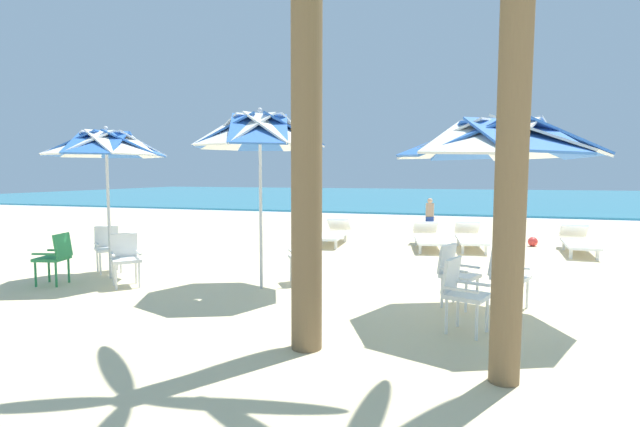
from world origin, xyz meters
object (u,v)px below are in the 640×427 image
Objects in this scene: sun_lounger_1 at (470,237)px; beachgoer_seated at (430,214)px; plastic_chair_2 at (506,273)px; beach_ball at (533,242)px; plastic_chair_4 at (56,255)px; beach_umbrella_2 at (106,146)px; plastic_chair_1 at (462,290)px; palm_tree_1 at (518,2)px; sun_lounger_0 at (579,241)px; sun_lounger_3 at (333,233)px; plastic_chair_3 at (304,255)px; palm_tree_0 at (308,81)px; plastic_chair_5 at (108,246)px; beach_umbrella_1 at (260,133)px; plastic_chair_6 at (125,256)px; beach_umbrella_0 at (499,140)px; plastic_chair_0 at (455,271)px; sun_lounger_2 at (428,237)px.

beachgoer_seated is (-1.53, 6.74, 0.01)m from sun_lounger_1.
plastic_chair_2 is 3.58× the size of beach_ball.
beach_umbrella_2 is at bearing 54.78° from plastic_chair_4.
palm_tree_1 is (0.40, -1.48, 2.74)m from plastic_chair_1.
sun_lounger_0 is 1.00× the size of sun_lounger_3.
palm_tree_0 is at bearing -69.88° from plastic_chair_3.
beach_umbrella_1 is at bearing -6.29° from plastic_chair_5.
plastic_chair_6 is at bearing -167.19° from beach_umbrella_1.
palm_tree_0 is 0.96× the size of palm_tree_1.
beach_umbrella_1 is 4.56m from palm_tree_1.
plastic_chair_5 is at bearing -143.69° from beach_ball.
sun_lounger_0 is (8.93, 5.02, -0.22)m from plastic_chair_5.
plastic_chair_3 is at bearing -125.99° from beach_ball.
palm_tree_1 reaches higher than beachgoer_seated.
beach_umbrella_2 is at bearing -147.23° from sun_lounger_0.
beach_umbrella_0 is 0.98× the size of beach_umbrella_2.
plastic_chair_3 is at bearing 164.31° from plastic_chair_0.
beach_umbrella_2 is 7.02m from palm_tree_1.
plastic_chair_3 reaches higher than beach_ball.
plastic_chair_6 is (-5.35, 0.79, 0.00)m from plastic_chair_1.
plastic_chair_1 is at bearing -83.82° from beachgoer_seated.
beach_umbrella_1 reaches higher than plastic_chair_2.
sun_lounger_0 is at bearing -59.77° from beachgoer_seated.
beachgoer_seated is (-2.01, 12.20, -0.20)m from plastic_chair_2.
plastic_chair_0 and plastic_chair_6 have the same top height.
sun_lounger_1 is at bearing 15.98° from sun_lounger_2.
plastic_chair_2 is 1.00× the size of plastic_chair_5.
plastic_chair_6 is (-2.22, -0.50, -1.99)m from beach_umbrella_1.
palm_tree_1 is at bearing -82.89° from beachgoer_seated.
sun_lounger_1 is 0.45× the size of palm_tree_1.
beach_umbrella_0 reaches higher than beachgoer_seated.
plastic_chair_3 is at bearing 18.44° from plastic_chair_4.
plastic_chair_6 is 0.19× the size of palm_tree_0.
beach_umbrella_0 is 6.56m from sun_lounger_0.
plastic_chair_2 is 0.30× the size of beach_umbrella_1.
plastic_chair_0 is 1.13m from plastic_chair_1.
beach_umbrella_1 is 2.84m from palm_tree_0.
plastic_chair_4 is (-7.07, -0.73, 0.00)m from plastic_chair_2.
beach_umbrella_2 reaches higher than sun_lounger_1.
sun_lounger_2 is at bearing 51.78° from plastic_chair_6.
plastic_chair_1 reaches higher than beach_ball.
plastic_chair_3 is at bearing -109.82° from sun_lounger_2.
palm_tree_0 is 9.55m from beach_ball.
plastic_chair_3 is at bearing 144.81° from plastic_chair_1.
beach_umbrella_0 is at bearing 0.03° from plastic_chair_6.
beachgoer_seated is (-3.05, 5.86, 0.17)m from beach_ball.
sun_lounger_0 is at bearing 75.73° from palm_tree_1.
sun_lounger_0 is at bearing 70.56° from beach_umbrella_0.
beach_umbrella_2 is (-6.02, 1.21, 1.84)m from plastic_chair_1.
beach_umbrella_2 reaches higher than beach_umbrella_0.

